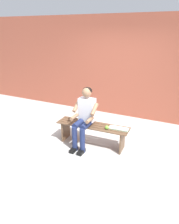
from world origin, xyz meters
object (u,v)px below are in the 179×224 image
at_px(person_seated, 84,115).
at_px(book_open, 119,128).
at_px(bench_near, 93,130).
at_px(apple, 107,127).

xyz_separation_m(person_seated, book_open, (-0.71, -0.16, -0.22)).
distance_m(bench_near, person_seated, 0.39).
bearing_deg(person_seated, bench_near, -143.93).
relative_size(person_seated, book_open, 3.05).
distance_m(person_seated, apple, 0.53).
xyz_separation_m(bench_near, book_open, (-0.57, -0.06, 0.13)).
bearing_deg(apple, person_seated, 4.88).
distance_m(apple, book_open, 0.25).
relative_size(apple, book_open, 0.19).
bearing_deg(bench_near, person_seated, 36.07).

